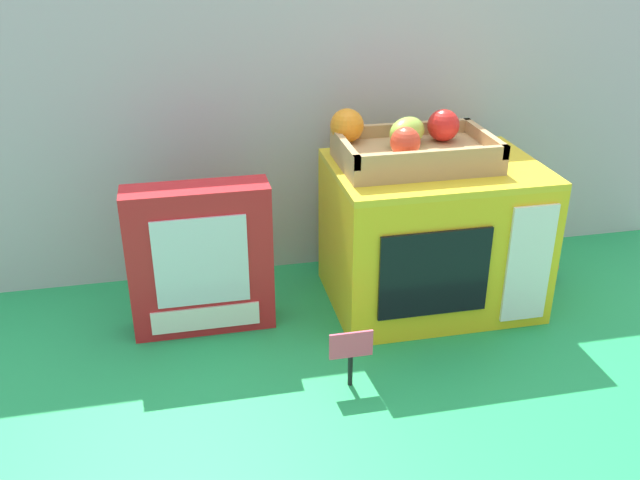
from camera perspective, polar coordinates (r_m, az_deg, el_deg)
name	(u,v)px	position (r m, az deg, el deg)	size (l,w,h in m)	color
ground_plane	(331,315)	(1.33, 0.89, -6.14)	(1.70, 1.70, 0.00)	#219E54
display_back_panel	(306,132)	(1.42, -1.17, 8.73)	(1.61, 0.03, 0.57)	#B7BABF
toy_microwave	(432,235)	(1.34, 9.08, 0.43)	(0.38, 0.28, 0.28)	yellow
food_groups_crate	(410,146)	(1.28, 7.31, 7.55)	(0.28, 0.19, 0.09)	tan
cookie_set_box	(201,260)	(1.25, -9.68, -1.58)	(0.25, 0.08, 0.27)	red
price_sign	(351,350)	(1.12, 2.53, -8.96)	(0.07, 0.01, 0.10)	black
loose_toy_apple	(543,265)	(1.51, 17.69, -1.98)	(0.06, 0.06, 0.06)	red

